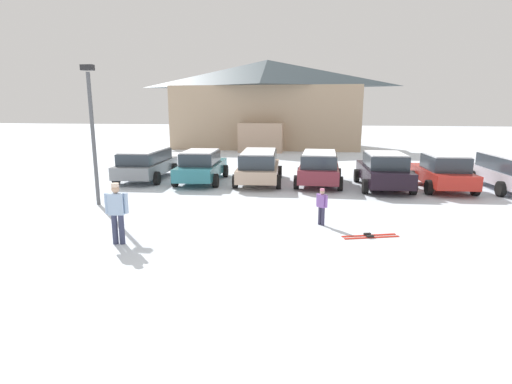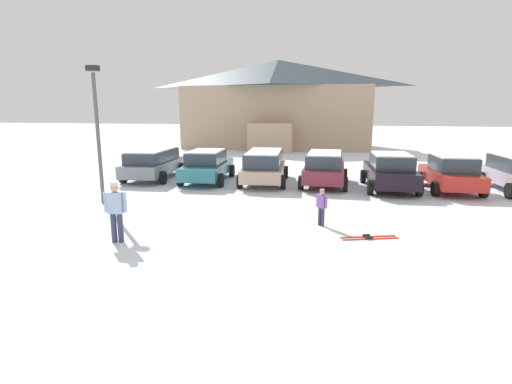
% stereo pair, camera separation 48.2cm
% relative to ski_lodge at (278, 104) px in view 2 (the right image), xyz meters
% --- Properties ---
extents(ground, '(160.00, 160.00, 0.00)m').
position_rel_ski_lodge_xyz_m(ground, '(2.74, -30.95, -3.98)').
color(ground, silver).
extents(ski_lodge, '(17.13, 9.36, 7.85)m').
position_rel_ski_lodge_xyz_m(ski_lodge, '(0.00, 0.00, 0.00)').
color(ski_lodge, tan).
rests_on(ski_lodge, ground).
extents(parked_grey_wagon, '(2.46, 4.82, 1.53)m').
position_rel_ski_lodge_xyz_m(parked_grey_wagon, '(-3.87, -18.14, -3.14)').
color(parked_grey_wagon, gray).
rests_on(parked_grey_wagon, ground).
extents(parked_teal_hatchback, '(2.38, 4.76, 1.57)m').
position_rel_ski_lodge_xyz_m(parked_teal_hatchback, '(-0.90, -18.36, -3.18)').
color(parked_teal_hatchback, teal).
rests_on(parked_teal_hatchback, ground).
extents(parked_beige_suv, '(2.48, 4.86, 1.57)m').
position_rel_ski_lodge_xyz_m(parked_beige_suv, '(1.96, -18.21, -3.12)').
color(parked_beige_suv, tan).
rests_on(parked_beige_suv, ground).
extents(parked_maroon_van, '(2.20, 4.05, 1.58)m').
position_rel_ski_lodge_xyz_m(parked_maroon_van, '(4.85, -18.31, -3.12)').
color(parked_maroon_van, maroon).
rests_on(parked_maroon_van, ground).
extents(parked_black_sedan, '(2.34, 4.58, 1.64)m').
position_rel_ski_lodge_xyz_m(parked_black_sedan, '(7.77, -18.63, -3.15)').
color(parked_black_sedan, black).
rests_on(parked_black_sedan, ground).
extents(parked_red_sedan, '(2.25, 4.19, 1.60)m').
position_rel_ski_lodge_xyz_m(parked_red_sedan, '(10.34, -18.55, -3.17)').
color(parked_red_sedan, red).
rests_on(parked_red_sedan, ground).
extents(skier_adult_in_blue_parka, '(0.61, 0.31, 1.67)m').
position_rel_ski_lodge_xyz_m(skier_adult_in_blue_parka, '(-0.45, -27.68, -3.04)').
color(skier_adult_in_blue_parka, '#343854').
rests_on(skier_adult_in_blue_parka, ground).
extents(skier_child_in_purple_jacket, '(0.35, 0.31, 1.16)m').
position_rel_ski_lodge_xyz_m(skier_child_in_purple_jacket, '(4.96, -25.03, -3.32)').
color(skier_child_in_purple_jacket, '#35324D').
rests_on(skier_child_in_purple_jacket, ground).
extents(pair_of_skis, '(1.64, 0.76, 0.08)m').
position_rel_ski_lodge_xyz_m(pair_of_skis, '(6.33, -26.01, -3.96)').
color(pair_of_skis, red).
rests_on(pair_of_skis, ground).
extents(lamp_post, '(0.44, 0.24, 5.11)m').
position_rel_ski_lodge_xyz_m(lamp_post, '(-3.40, -23.60, -1.08)').
color(lamp_post, '#515459').
rests_on(lamp_post, ground).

